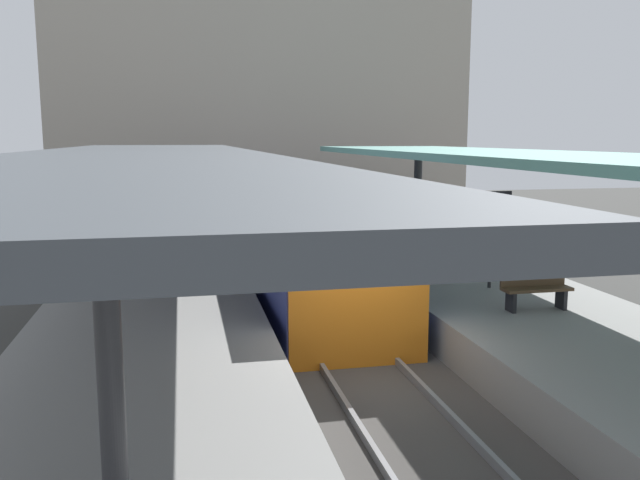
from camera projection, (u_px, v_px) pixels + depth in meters
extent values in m
plane|color=#383835|center=(365.00, 385.00, 11.75)|extent=(80.00, 80.00, 0.00)
cube|color=gray|center=(146.00, 374.00, 10.89)|extent=(4.40, 28.00, 1.00)
cube|color=gray|center=(557.00, 344.00, 12.45)|extent=(4.40, 28.00, 1.00)
cube|color=#423F3D|center=(365.00, 379.00, 11.73)|extent=(3.20, 28.00, 0.20)
cube|color=slate|center=(326.00, 373.00, 11.56)|extent=(0.08, 28.00, 0.14)
cube|color=slate|center=(403.00, 368.00, 11.85)|extent=(0.08, 28.00, 0.14)
cube|color=#38428C|center=(292.00, 232.00, 19.10)|extent=(2.70, 14.93, 2.90)
cube|color=orange|center=(360.00, 299.00, 11.89)|extent=(2.65, 0.08, 2.60)
cube|color=black|center=(245.00, 222.00, 18.77)|extent=(0.04, 13.73, 0.76)
cube|color=black|center=(337.00, 219.00, 19.33)|extent=(0.04, 13.73, 0.76)
cube|color=#515156|center=(291.00, 179.00, 18.86)|extent=(2.16, 14.18, 0.20)
cylinder|color=#333335|center=(109.00, 353.00, 5.84)|extent=(0.24, 0.24, 2.99)
cylinder|color=#333335|center=(157.00, 207.00, 18.02)|extent=(0.24, 0.24, 2.99)
cube|color=#3D4247|center=(141.00, 156.00, 11.69)|extent=(4.18, 21.00, 0.16)
cylinder|color=#333335|center=(417.00, 203.00, 19.58)|extent=(0.24, 0.24, 2.93)
cube|color=slate|center=(528.00, 157.00, 13.26)|extent=(4.18, 21.00, 0.16)
cube|color=black|center=(511.00, 302.00, 12.86)|extent=(0.08, 0.32, 0.40)
cube|color=black|center=(561.00, 299.00, 13.09)|extent=(0.08, 0.32, 0.40)
cube|color=#4C3823|center=(537.00, 289.00, 12.94)|extent=(1.40, 0.40, 0.06)
cube|color=#4C3823|center=(533.00, 276.00, 13.08)|extent=(1.40, 0.06, 0.40)
cylinder|color=#262628|center=(491.00, 240.00, 14.78)|extent=(0.08, 0.08, 2.20)
cube|color=black|center=(493.00, 198.00, 14.64)|extent=(0.90, 0.06, 0.32)
cylinder|color=#998460|center=(155.00, 265.00, 15.47)|extent=(0.28, 0.28, 0.83)
cylinder|color=navy|center=(154.00, 234.00, 15.35)|extent=(0.36, 0.36, 0.65)
sphere|color=#936B4C|center=(153.00, 216.00, 15.28)|extent=(0.22, 0.22, 0.22)
cube|color=#A89E8E|center=(260.00, 113.00, 30.34)|extent=(18.00, 6.00, 11.00)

